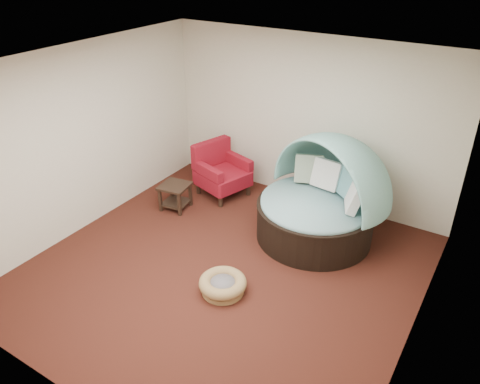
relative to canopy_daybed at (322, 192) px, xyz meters
The scene contains 10 objects.
floor 1.84m from the canopy_daybed, 116.77° to the right, with size 5.00×5.00×0.00m, color #451B13.
wall_back 1.42m from the canopy_daybed, 127.00° to the left, with size 5.00×5.00×0.00m, color beige.
wall_front 4.12m from the canopy_daybed, 100.70° to the right, with size 5.00×5.00×0.00m, color beige.
wall_left 3.64m from the canopy_daybed, 155.30° to the right, with size 5.00×5.00×0.00m, color beige.
wall_right 2.39m from the canopy_daybed, 40.64° to the right, with size 5.00×5.00×0.00m, color beige.
ceiling 2.65m from the canopy_daybed, 116.77° to the right, with size 5.00×5.00×0.00m, color white.
canopy_daybed is the anchor object (origin of this frame).
pet_basket 2.05m from the canopy_daybed, 105.31° to the right, with size 0.82×0.82×0.22m.
red_armchair 2.08m from the canopy_daybed, behind, with size 0.99×0.99×0.93m.
side_table 2.48m from the canopy_daybed, 167.32° to the right, with size 0.52×0.52×0.44m.
Camera 1 is at (2.93, -4.27, 4.08)m, focal length 35.00 mm.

